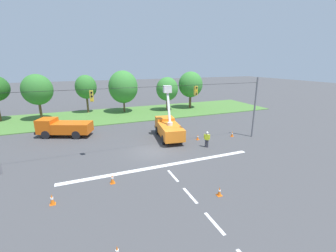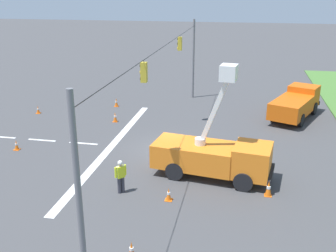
% 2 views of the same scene
% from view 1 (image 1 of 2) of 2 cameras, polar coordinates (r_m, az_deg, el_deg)
% --- Properties ---
extents(ground_plane, '(200.00, 200.00, 0.00)m').
position_cam_1_polar(ground_plane, '(23.33, -4.16, -6.46)').
color(ground_plane, '#424244').
extents(grass_verge, '(56.00, 12.00, 0.10)m').
position_cam_1_polar(grass_verge, '(40.10, -12.14, 2.84)').
color(grass_verge, '#477533').
rests_on(grass_verge, ground).
extents(lane_markings, '(17.60, 15.25, 0.01)m').
position_cam_1_polar(lane_markings, '(19.02, 0.65, -11.84)').
color(lane_markings, silver).
rests_on(lane_markings, ground).
extents(signal_gantry, '(26.20, 0.33, 7.20)m').
position_cam_1_polar(signal_gantry, '(22.05, -4.51, 3.79)').
color(signal_gantry, slate).
rests_on(signal_gantry, ground).
extents(tree_west, '(4.48, 3.93, 7.16)m').
position_cam_1_polar(tree_west, '(40.11, -30.27, 7.96)').
color(tree_west, brown).
rests_on(tree_west, ground).
extents(tree_centre, '(3.65, 3.22, 6.75)m').
position_cam_1_polar(tree_centre, '(42.57, -20.13, 9.27)').
color(tree_centre, brown).
rests_on(tree_centre, ground).
extents(tree_east, '(5.13, 5.29, 7.48)m').
position_cam_1_polar(tree_east, '(41.33, -11.32, 9.70)').
color(tree_east, brown).
rests_on(tree_east, ground).
extents(tree_far_east, '(4.11, 3.61, 6.25)m').
position_cam_1_polar(tree_far_east, '(42.05, -0.21, 9.35)').
color(tree_far_east, brown).
rests_on(tree_far_east, ground).
extents(tree_east_end, '(4.71, 4.45, 7.16)m').
position_cam_1_polar(tree_east_end, '(44.59, 5.75, 10.43)').
color(tree_east_end, brown).
rests_on(tree_east_end, ground).
extents(utility_truck_bucket_lift, '(3.19, 6.70, 6.23)m').
position_cam_1_polar(utility_truck_bucket_lift, '(26.92, 0.12, -0.37)').
color(utility_truck_bucket_lift, orange).
rests_on(utility_truck_bucket_lift, ground).
extents(utility_truck_support_near, '(6.81, 4.61, 2.21)m').
position_cam_1_polar(utility_truck_support_near, '(30.47, -25.04, -0.25)').
color(utility_truck_support_near, '#D6560F').
rests_on(utility_truck_support_near, ground).
extents(road_worker, '(0.50, 0.48, 1.77)m').
position_cam_1_polar(road_worker, '(24.41, 9.85, -3.12)').
color(road_worker, '#383842').
rests_on(road_worker, ground).
extents(traffic_cone_foreground_left, '(0.36, 0.36, 0.67)m').
position_cam_1_polar(traffic_cone_foreground_left, '(16.41, 12.91, -15.86)').
color(traffic_cone_foreground_left, orange).
rests_on(traffic_cone_foreground_left, ground).
extents(traffic_cone_foreground_right, '(0.36, 0.36, 0.83)m').
position_cam_1_polar(traffic_cone_foreground_right, '(30.30, 0.82, -0.29)').
color(traffic_cone_foreground_right, orange).
rests_on(traffic_cone_foreground_right, ground).
extents(traffic_cone_mid_left, '(0.36, 0.36, 0.66)m').
position_cam_1_polar(traffic_cone_mid_left, '(26.82, 7.54, -2.81)').
color(traffic_cone_mid_left, orange).
rests_on(traffic_cone_mid_left, ground).
extents(traffic_cone_mid_right, '(0.36, 0.36, 0.66)m').
position_cam_1_polar(traffic_cone_mid_right, '(12.26, -12.79, -28.70)').
color(traffic_cone_mid_right, orange).
rests_on(traffic_cone_mid_right, ground).
extents(traffic_cone_near_bucket, '(0.36, 0.36, 0.75)m').
position_cam_1_polar(traffic_cone_near_bucket, '(16.90, -27.37, -16.19)').
color(traffic_cone_near_bucket, orange).
rests_on(traffic_cone_near_bucket, ground).
extents(traffic_cone_lane_edge_a, '(0.36, 0.36, 0.77)m').
position_cam_1_polar(traffic_cone_lane_edge_a, '(17.91, -13.96, -12.86)').
color(traffic_cone_lane_edge_a, orange).
rests_on(traffic_cone_lane_edge_a, ground).
extents(traffic_cone_lane_edge_b, '(0.36, 0.36, 0.72)m').
position_cam_1_polar(traffic_cone_lane_edge_b, '(28.81, 15.98, -1.91)').
color(traffic_cone_lane_edge_b, orange).
rests_on(traffic_cone_lane_edge_b, ground).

